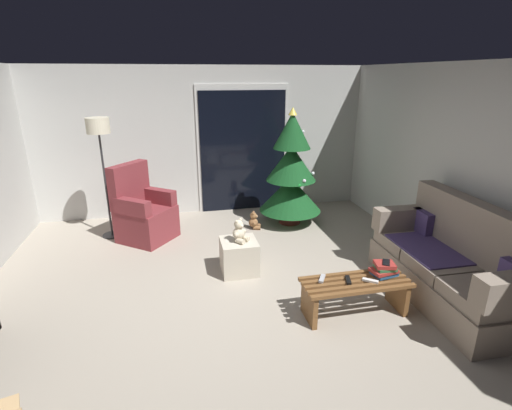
# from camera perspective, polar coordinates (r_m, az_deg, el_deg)

# --- Properties ---
(ground_plane) EXTENTS (7.00, 7.00, 0.00)m
(ground_plane) POSITION_cam_1_polar(r_m,az_deg,el_deg) (4.30, -3.31, -14.21)
(ground_plane) COLOR #9E9384
(wall_back) EXTENTS (5.72, 0.12, 2.50)m
(wall_back) POSITION_cam_1_polar(r_m,az_deg,el_deg) (6.73, -7.77, 9.41)
(wall_back) COLOR beige
(wall_back) RESTS_ON ground
(wall_right) EXTENTS (0.12, 6.00, 2.50)m
(wall_right) POSITION_cam_1_polar(r_m,az_deg,el_deg) (5.04, 30.52, 3.73)
(wall_right) COLOR beige
(wall_right) RESTS_ON ground
(patio_door_frame) EXTENTS (1.60, 0.02, 2.20)m
(patio_door_frame) POSITION_cam_1_polar(r_m,az_deg,el_deg) (6.77, -1.97, 8.34)
(patio_door_frame) COLOR silver
(patio_door_frame) RESTS_ON ground
(patio_door_glass) EXTENTS (1.50, 0.02, 2.10)m
(patio_door_glass) POSITION_cam_1_polar(r_m,az_deg,el_deg) (6.76, -1.93, 7.90)
(patio_door_glass) COLOR black
(patio_door_glass) RESTS_ON ground
(couch) EXTENTS (0.82, 1.96, 1.08)m
(couch) POSITION_cam_1_polar(r_m,az_deg,el_deg) (4.67, 27.18, -7.96)
(couch) COLOR gray
(couch) RESTS_ON ground
(coffee_table) EXTENTS (1.10, 0.40, 0.38)m
(coffee_table) POSITION_cam_1_polar(r_m,az_deg,el_deg) (4.10, 14.63, -12.44)
(coffee_table) COLOR brown
(coffee_table) RESTS_ON ground
(remote_black) EXTENTS (0.09, 0.16, 0.02)m
(remote_black) POSITION_cam_1_polar(r_m,az_deg,el_deg) (4.01, 13.64, -10.85)
(remote_black) COLOR black
(remote_black) RESTS_ON coffee_table
(remote_white) EXTENTS (0.15, 0.13, 0.02)m
(remote_white) POSITION_cam_1_polar(r_m,az_deg,el_deg) (4.05, 16.76, -10.80)
(remote_white) COLOR silver
(remote_white) RESTS_ON coffee_table
(remote_silver) EXTENTS (0.12, 0.16, 0.02)m
(remote_silver) POSITION_cam_1_polar(r_m,az_deg,el_deg) (3.98, 9.87, -10.80)
(remote_silver) COLOR #ADADB2
(remote_silver) RESTS_ON coffee_table
(book_stack) EXTENTS (0.29, 0.23, 0.14)m
(book_stack) POSITION_cam_1_polar(r_m,az_deg,el_deg) (4.18, 18.66, -9.12)
(book_stack) COLOR #285684
(book_stack) RESTS_ON coffee_table
(cell_phone) EXTENTS (0.13, 0.16, 0.01)m
(cell_phone) POSITION_cam_1_polar(r_m,az_deg,el_deg) (4.15, 18.93, -8.13)
(cell_phone) COLOR black
(cell_phone) RESTS_ON book_stack
(christmas_tree) EXTENTS (1.01, 1.01, 1.88)m
(christmas_tree) POSITION_cam_1_polar(r_m,az_deg,el_deg) (6.15, 5.26, 4.69)
(christmas_tree) COLOR #4C1E19
(christmas_tree) RESTS_ON ground
(armchair) EXTENTS (0.96, 0.96, 1.13)m
(armchair) POSITION_cam_1_polar(r_m,az_deg,el_deg) (5.87, -16.52, -1.20)
(armchair) COLOR maroon
(armchair) RESTS_ON ground
(floor_lamp) EXTENTS (0.32, 0.32, 1.78)m
(floor_lamp) POSITION_cam_1_polar(r_m,az_deg,el_deg) (5.87, -22.41, 9.32)
(floor_lamp) COLOR #2D2D30
(floor_lamp) RESTS_ON ground
(ottoman) EXTENTS (0.44, 0.44, 0.42)m
(ottoman) POSITION_cam_1_polar(r_m,az_deg,el_deg) (4.77, -2.56, -7.68)
(ottoman) COLOR beige
(ottoman) RESTS_ON ground
(teddy_bear_cream) EXTENTS (0.21, 0.22, 0.29)m
(teddy_bear_cream) POSITION_cam_1_polar(r_m,az_deg,el_deg) (4.63, -2.51, -4.07)
(teddy_bear_cream) COLOR beige
(teddy_bear_cream) RESTS_ON ottoman
(teddy_bear_chestnut_by_tree) EXTENTS (0.21, 0.20, 0.29)m
(teddy_bear_chestnut_by_tree) POSITION_cam_1_polar(r_m,az_deg,el_deg) (6.09, -0.29, -2.47)
(teddy_bear_chestnut_by_tree) COLOR brown
(teddy_bear_chestnut_by_tree) RESTS_ON ground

